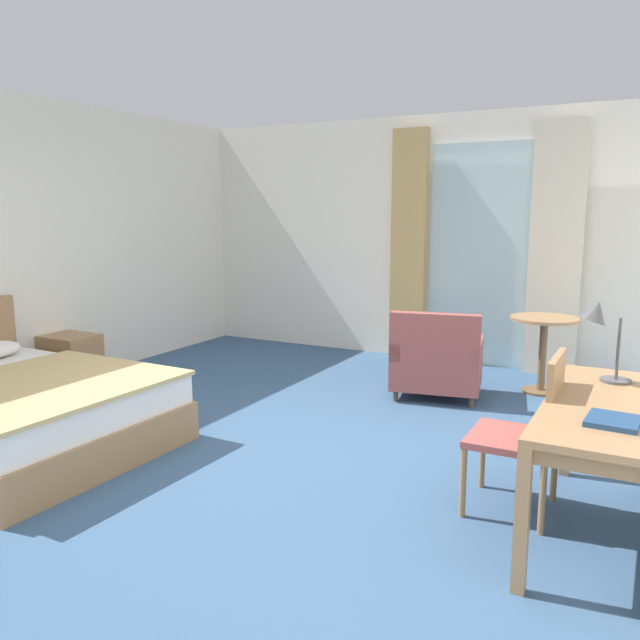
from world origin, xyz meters
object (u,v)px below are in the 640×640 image
object	(u,v)px
writing_desk	(606,419)
round_cafe_table	(544,338)
bed	(5,409)
desk_lamp	(599,323)
armchair_by_window	(437,362)
nightstand	(71,361)
desk_chair	(529,427)
closed_book	(613,421)

from	to	relation	value
writing_desk	round_cafe_table	distance (m)	2.74
bed	round_cafe_table	size ratio (longest dim) A/B	3.08
desk_lamp	armchair_by_window	bearing A→B (deg)	131.84
bed	writing_desk	xyz separation A→B (m)	(3.92, 0.62, 0.36)
bed	nightstand	xyz separation A→B (m)	(-0.84, 1.31, -0.01)
desk_chair	armchair_by_window	bearing A→B (deg)	120.39
nightstand	desk_chair	xyz separation A→B (m)	(4.37, -0.62, 0.25)
nightstand	desk_lamp	bearing A→B (deg)	-3.33
bed	writing_desk	bearing A→B (deg)	9.00
desk_lamp	armchair_by_window	size ratio (longest dim) A/B	0.55
bed	nightstand	distance (m)	1.56
nightstand	desk_lamp	world-z (taller)	desk_lamp
desk_lamp	closed_book	bearing A→B (deg)	-79.75
nightstand	closed_book	world-z (taller)	closed_book
nightstand	round_cafe_table	distance (m)	4.51
desk_lamp	round_cafe_table	xyz separation A→B (m)	(-0.61, 2.23, -0.54)
writing_desk	round_cafe_table	bearing A→B (deg)	104.90
nightstand	desk_lamp	distance (m)	4.74
nightstand	desk_chair	distance (m)	4.42
bed	round_cafe_table	distance (m)	4.59
bed	armchair_by_window	size ratio (longest dim) A/B	2.47
bed	nightstand	size ratio (longest dim) A/B	4.28
closed_book	armchair_by_window	size ratio (longest dim) A/B	0.27
round_cafe_table	writing_desk	bearing A→B (deg)	-75.10
desk_lamp	round_cafe_table	bearing A→B (deg)	105.37
bed	round_cafe_table	xyz separation A→B (m)	(3.21, 3.27, 0.25)
writing_desk	closed_book	xyz separation A→B (m)	(0.05, -0.35, 0.10)
bed	round_cafe_table	world-z (taller)	bed
writing_desk	armchair_by_window	distance (m)	2.56
round_cafe_table	nightstand	bearing A→B (deg)	-154.24
nightstand	desk_lamp	size ratio (longest dim) A/B	1.05
desk_chair	closed_book	distance (m)	0.65
writing_desk	round_cafe_table	xyz separation A→B (m)	(-0.70, 2.65, -0.11)
nightstand	armchair_by_window	distance (m)	3.49
armchair_by_window	round_cafe_table	bearing A→B (deg)	37.04
desk_chair	round_cafe_table	size ratio (longest dim) A/B	1.29
bed	desk_lamp	size ratio (longest dim) A/B	4.52
armchair_by_window	round_cafe_table	size ratio (longest dim) A/B	1.25
bed	writing_desk	world-z (taller)	bed
desk_chair	desk_lamp	world-z (taller)	desk_lamp
writing_desk	bed	bearing A→B (deg)	-171.00
nightstand	desk_lamp	xyz separation A→B (m)	(4.66, -0.27, 0.81)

